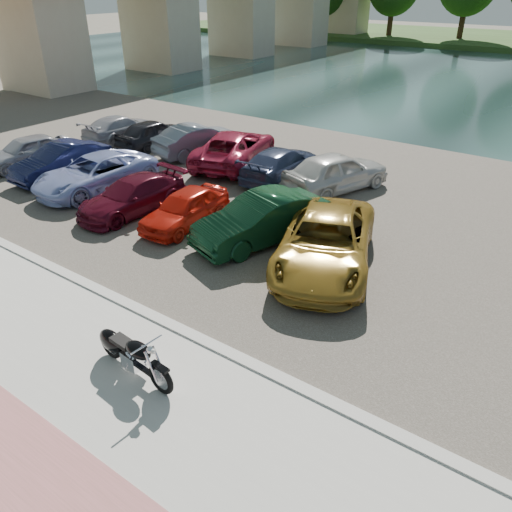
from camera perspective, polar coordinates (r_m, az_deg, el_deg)
The scene contains 19 objects.
ground at distance 11.30m, azimuth -16.85°, elevation -12.94°, with size 200.00×200.00×0.00m, color #595447.
promenade at distance 10.90m, azimuth -21.05°, elevation -15.35°, with size 60.00×6.00×0.10m, color beige.
kerb at distance 12.22m, azimuth -9.66°, elevation -7.89°, with size 60.00×0.30×0.14m, color beige.
parking_lot at distance 18.72m, azimuth 9.88°, elevation 5.65°, with size 60.00×18.00×0.04m, color #3E3A32.
river at distance 45.81m, azimuth 27.22°, elevation 16.90°, with size 120.00×40.00×0.00m, color #192D2C.
motorcycle at distance 10.88m, azimuth -14.44°, elevation -10.54°, with size 2.33×0.75×1.05m.
car_0 at distance 24.53m, azimuth -24.71°, elevation 10.82°, with size 1.58×3.93×1.34m, color #999BA4.
car_1 at distance 22.53m, azimuth -21.37°, elevation 10.07°, with size 1.46×4.18×1.38m, color #111637.
car_2 at distance 20.61m, azimuth -17.90°, elevation 8.98°, with size 2.26×4.91×1.36m, color #95A3D8.
car_3 at distance 18.23m, azimuth -13.97°, elevation 6.69°, with size 1.70×4.19×1.21m, color #4E0B1A.
car_4 at distance 16.85m, azimuth -8.12°, elevation 5.43°, with size 1.44×3.58×1.22m, color red.
car_5 at distance 15.56m, azimuth 0.65°, elevation 4.19°, with size 1.57×4.52×1.49m, color #0D321B.
car_6 at distance 14.29m, azimuth 7.95°, elevation 1.60°, with size 2.54×5.52×1.53m, color olive.
car_7 at distance 27.35m, azimuth -15.32°, elevation 13.96°, with size 1.70×4.19×1.22m, color #9E9EA6.
car_8 at distance 25.72m, azimuth -11.67°, elevation 13.60°, with size 1.58×3.92×1.34m, color black.
car_9 at distance 24.13m, azimuth -6.58°, elevation 13.08°, with size 1.50×4.30×1.42m, color slate.
car_10 at distance 22.58m, azimuth -2.43°, elevation 12.24°, with size 2.50×5.42×1.51m, color maroon.
car_11 at distance 20.88m, azimuth 2.84°, elevation 10.51°, with size 1.82×4.47×1.30m, color #27304C.
car_12 at distance 19.84m, azimuth 9.14°, elevation 9.52°, with size 1.81×4.49×1.53m, color beige.
Camera 1 is at (7.23, -4.64, 7.34)m, focal length 35.00 mm.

